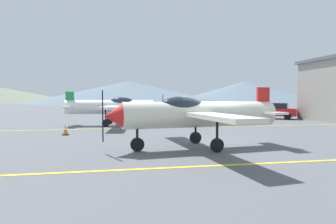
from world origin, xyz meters
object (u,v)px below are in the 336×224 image
object	(u,v)px
airplane_mid	(114,107)
car_sedan	(274,111)
airplane_near	(195,114)
traffic_cone_front	(65,130)

from	to	relation	value
airplane_mid	car_sedan	world-z (taller)	airplane_mid
airplane_near	traffic_cone_front	world-z (taller)	airplane_near
car_sedan	traffic_cone_front	xyz separation A→B (m)	(-18.80, -9.47, -0.56)
airplane_mid	car_sedan	xyz separation A→B (m)	(16.10, 4.20, -0.62)
airplane_mid	car_sedan	distance (m)	16.65
airplane_near	car_sedan	size ratio (longest dim) A/B	1.93
airplane_near	car_sedan	distance (m)	19.59
airplane_mid	traffic_cone_front	xyz separation A→B (m)	(-2.70, -5.27, -1.17)
airplane_near	airplane_mid	size ratio (longest dim) A/B	1.00
airplane_near	traffic_cone_front	bearing A→B (deg)	138.31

